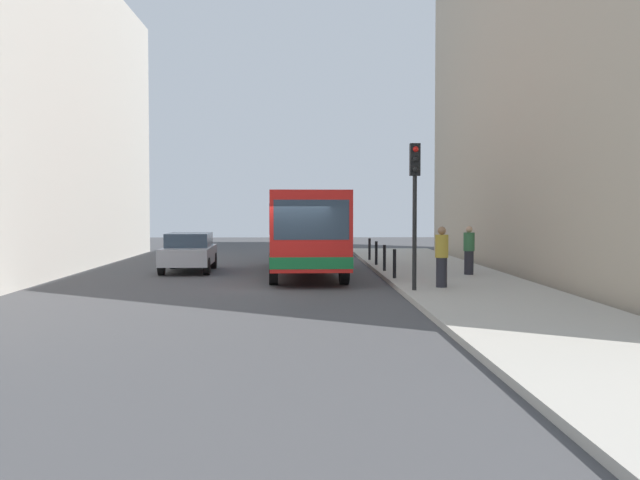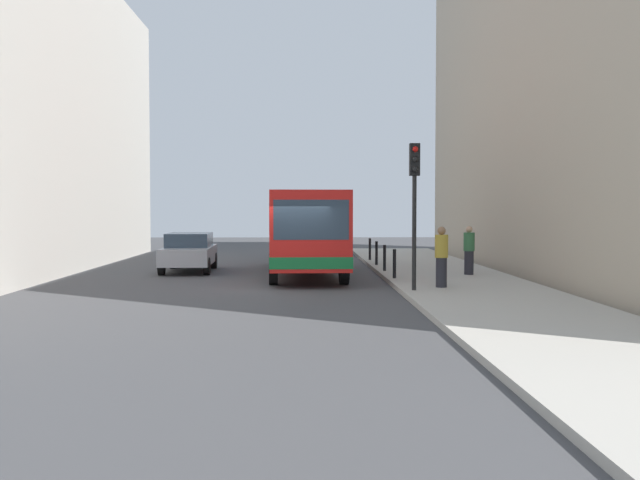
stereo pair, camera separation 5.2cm
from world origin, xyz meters
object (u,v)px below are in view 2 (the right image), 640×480
at_px(traffic_light, 415,188).
at_px(bollard_farthest, 370,249).
at_px(car_behind_bus, 309,241).
at_px(bus, 304,227).
at_px(pedestrian_near_signal, 441,257).
at_px(bollard_mid, 385,258).
at_px(pedestrian_mid_sidewalk, 469,250).
at_px(bollard_near, 394,264).
at_px(bollard_far, 377,253).
at_px(car_beside_bus, 189,251).

xyz_separation_m(traffic_light, bollard_farthest, (-0.10, 12.53, -2.38)).
height_order(car_behind_bus, traffic_light, traffic_light).
bearing_deg(bus, pedestrian_near_signal, 119.88).
bearing_deg(bollard_farthest, pedestrian_near_signal, -85.11).
xyz_separation_m(bollard_mid, bollard_farthest, (0.00, 5.90, 0.00)).
bearing_deg(car_behind_bus, pedestrian_mid_sidewalk, 116.00).
relative_size(traffic_light, pedestrian_near_signal, 2.32).
xyz_separation_m(car_behind_bus, bollard_near, (2.62, -13.76, -0.16)).
bearing_deg(bollard_mid, bollard_near, -90.00).
height_order(pedestrian_near_signal, pedestrian_mid_sidewalk, pedestrian_near_signal).
bearing_deg(car_behind_bus, bollard_mid, 106.37).
height_order(bus, bollard_farthest, bus).
xyz_separation_m(car_behind_bus, pedestrian_near_signal, (3.63, -16.67, 0.25)).
bearing_deg(bus, bollard_far, -142.35).
bearing_deg(car_behind_bus, car_beside_bus, 65.46).
xyz_separation_m(car_beside_bus, traffic_light, (7.45, -8.27, 2.22)).
bearing_deg(car_beside_bus, traffic_light, 130.66).
distance_m(bus, pedestrian_near_signal, 7.53).
bearing_deg(bus, car_behind_bus, -93.79).
bearing_deg(car_behind_bus, bus, 90.92).
relative_size(bus, bollard_far, 11.68).
xyz_separation_m(traffic_light, pedestrian_near_signal, (0.91, 0.76, -1.97)).
xyz_separation_m(traffic_light, pedestrian_mid_sidewalk, (2.64, 4.96, -2.02)).
bearing_deg(car_beside_bus, bollard_mid, 166.01).
bearing_deg(bollard_farthest, bollard_near, -90.00).
xyz_separation_m(bollard_farthest, pedestrian_near_signal, (1.01, -11.77, 0.41)).
height_order(traffic_light, bollard_mid, traffic_light).
bearing_deg(pedestrian_mid_sidewalk, bollard_farthest, 87.08).
relative_size(car_beside_bus, bollard_mid, 4.68).
distance_m(car_beside_bus, bollard_far, 7.47).
bearing_deg(bollard_far, car_behind_bus, 108.42).
height_order(car_beside_bus, pedestrian_mid_sidewalk, pedestrian_mid_sidewalk).
xyz_separation_m(car_behind_bus, bollard_farthest, (2.62, -4.91, -0.16)).
relative_size(bus, bollard_mid, 11.68).
bearing_deg(car_behind_bus, traffic_light, 101.62).
xyz_separation_m(bus, pedestrian_near_signal, (3.96, -6.37, -0.69)).
bearing_deg(traffic_light, pedestrian_mid_sidewalk, 62.00).
relative_size(bollard_far, pedestrian_mid_sidewalk, 0.57).
height_order(bollard_near, bollard_mid, same).
distance_m(car_beside_bus, pedestrian_mid_sidewalk, 10.62).
bearing_deg(traffic_light, bollard_far, 90.60).
bearing_deg(traffic_light, car_beside_bus, 132.02).
distance_m(car_behind_bus, traffic_light, 17.78).
height_order(car_behind_bus, bollard_mid, car_behind_bus).
bearing_deg(bollard_far, bollard_near, -90.00).
bearing_deg(bus, bollard_farthest, -120.63).
relative_size(traffic_light, bollard_mid, 4.32).
height_order(bus, pedestrian_near_signal, bus).
bearing_deg(pedestrian_mid_sidewalk, traffic_light, -140.81).
bearing_deg(bollard_farthest, car_behind_bus, 118.08).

